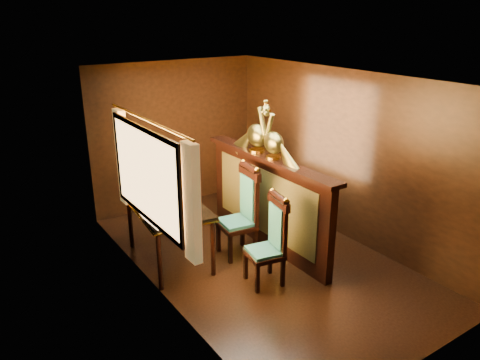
{
  "coord_description": "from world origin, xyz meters",
  "views": [
    {
      "loc": [
        -3.46,
        -4.59,
        3.26
      ],
      "look_at": [
        -0.14,
        0.31,
        1.11
      ],
      "focal_mm": 35.0,
      "sensor_mm": 36.0,
      "label": 1
    }
  ],
  "objects_px": {
    "chair_left": "(273,237)",
    "peacock_right": "(257,125)",
    "peacock_left": "(274,133)",
    "dining_table": "(167,209)",
    "chair_right": "(244,208)"
  },
  "relations": [
    {
      "from": "dining_table",
      "to": "peacock_left",
      "type": "height_order",
      "value": "peacock_left"
    },
    {
      "from": "dining_table",
      "to": "peacock_left",
      "type": "xyz_separation_m",
      "value": [
        1.38,
        -0.5,
        0.96
      ]
    },
    {
      "from": "chair_left",
      "to": "chair_right",
      "type": "relative_size",
      "value": 0.9
    },
    {
      "from": "chair_right",
      "to": "peacock_left",
      "type": "distance_m",
      "value": 1.11
    },
    {
      "from": "dining_table",
      "to": "chair_left",
      "type": "relative_size",
      "value": 1.25
    },
    {
      "from": "dining_table",
      "to": "chair_left",
      "type": "xyz_separation_m",
      "value": [
        0.84,
        -1.21,
        -0.14
      ]
    },
    {
      "from": "peacock_left",
      "to": "peacock_right",
      "type": "height_order",
      "value": "peacock_right"
    },
    {
      "from": "chair_left",
      "to": "peacock_right",
      "type": "bearing_deg",
      "value": 74.25
    },
    {
      "from": "peacock_left",
      "to": "peacock_right",
      "type": "xyz_separation_m",
      "value": [
        0.0,
        0.38,
        0.03
      ]
    },
    {
      "from": "chair_left",
      "to": "peacock_right",
      "type": "distance_m",
      "value": 1.65
    },
    {
      "from": "chair_left",
      "to": "peacock_left",
      "type": "relative_size",
      "value": 1.68
    },
    {
      "from": "dining_table",
      "to": "chair_left",
      "type": "bearing_deg",
      "value": -49.5
    },
    {
      "from": "chair_right",
      "to": "peacock_right",
      "type": "distance_m",
      "value": 1.16
    },
    {
      "from": "chair_left",
      "to": "chair_right",
      "type": "xyz_separation_m",
      "value": [
        0.14,
        0.81,
        0.07
      ]
    },
    {
      "from": "dining_table",
      "to": "chair_left",
      "type": "height_order",
      "value": "chair_left"
    }
  ]
}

